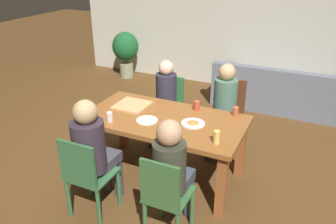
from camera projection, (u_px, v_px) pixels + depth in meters
ground_plane at (164, 174)px, 4.12m from camera, size 20.00×20.00×0.00m
back_wall at (242, 16)px, 6.26m from camera, size 6.76×0.12×2.74m
dining_table at (164, 127)px, 3.84m from camera, size 1.79×0.95×0.76m
chair_0 at (226, 113)px, 4.52m from camera, size 0.45×0.46×0.94m
person_0 at (223, 104)px, 4.30m from camera, size 0.30×0.53×1.20m
chair_1 at (168, 106)px, 4.81m from camera, size 0.38×0.40×0.87m
person_1 at (164, 96)px, 4.60m from camera, size 0.28×0.51×1.15m
chair_2 at (86, 175)px, 3.27m from camera, size 0.42×0.41×0.90m
person_2 at (93, 147)px, 3.29m from camera, size 0.32×0.53×1.24m
chair_3 at (165, 197)px, 2.99m from camera, size 0.38×0.41×0.90m
person_3 at (172, 168)px, 3.02m from camera, size 0.30×0.50×1.19m
pizza_box_0 at (132, 105)px, 4.09m from camera, size 0.38×0.38×0.02m
plate_0 at (147, 120)px, 3.73m from camera, size 0.24×0.24×0.01m
plate_1 at (193, 123)px, 3.66m from camera, size 0.26×0.26×0.03m
drinking_glass_0 at (236, 111)px, 3.84m from camera, size 0.07×0.07×0.10m
drinking_glass_1 at (197, 106)px, 3.97m from camera, size 0.07×0.07×0.11m
drinking_glass_2 at (110, 117)px, 3.70m from camera, size 0.07×0.07×0.11m
drinking_glass_3 at (217, 137)px, 3.27m from camera, size 0.06×0.06×0.13m
couch at (277, 92)px, 5.81m from camera, size 2.12×0.89×0.76m
potted_plant at (126, 49)px, 7.10m from camera, size 0.54×0.54×0.96m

